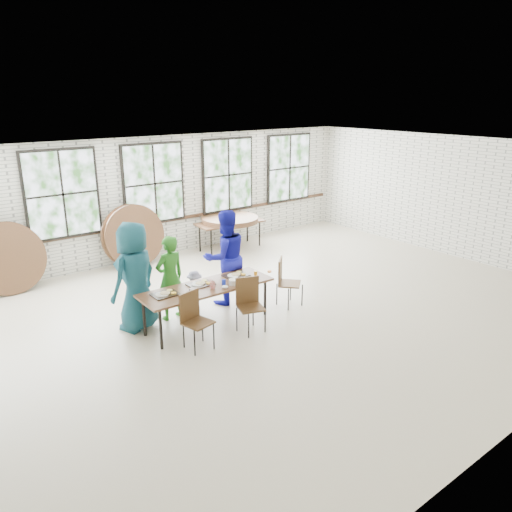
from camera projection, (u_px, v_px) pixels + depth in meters
The scene contains 13 objects.
room at pixel (154, 185), 12.15m from camera, with size 12.00×12.00×12.00m.
dining_table at pixel (207, 289), 8.76m from camera, with size 2.42×0.85×0.74m.
chair_near_left at pixel (194, 315), 8.02m from camera, with size 0.50×0.49×0.95m.
chair_near_right at pixel (249, 300), 8.62m from camera, with size 0.53×0.52×0.95m.
chair_spare at pixel (285, 278), 9.64m from camera, with size 0.58×0.58×0.95m.
adult_teal at pixel (135, 277), 8.56m from camera, with size 0.94×0.61×1.93m, color navy.
adult_green at pixel (170, 278), 9.00m from camera, with size 0.58×0.38×1.58m, color #276E1D.
toddler at pixel (195, 291), 9.42m from camera, with size 0.52×0.30×0.80m, color #1E1646.
adult_blue at pixel (225, 257), 9.67m from camera, with size 0.91×0.71×1.87m, color #1719A7.
storage_table at pixel (230, 224), 13.17m from camera, with size 1.86×0.90×0.74m.
tabletop_clutter at pixel (212, 284), 8.77m from camera, with size 1.99×0.62×0.11m.
round_tops_stacked at pixel (230, 219), 13.14m from camera, with size 1.50×1.50×0.13m.
round_tops_leaning at pixel (75, 247), 11.04m from camera, with size 4.32×0.41×1.50m.
Camera 1 is at (-5.50, -6.61, 3.95)m, focal length 35.00 mm.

